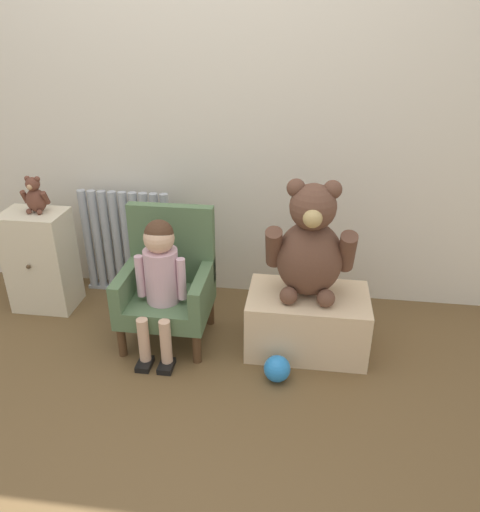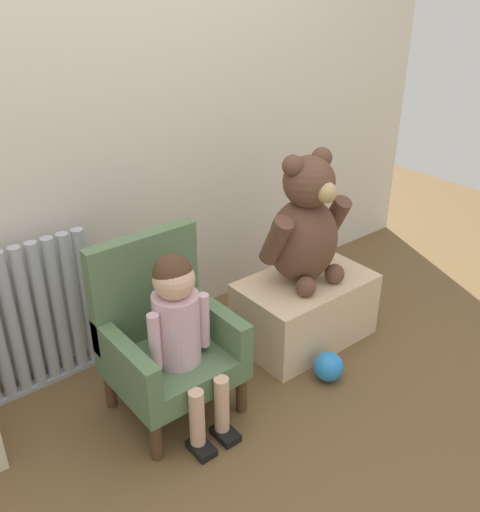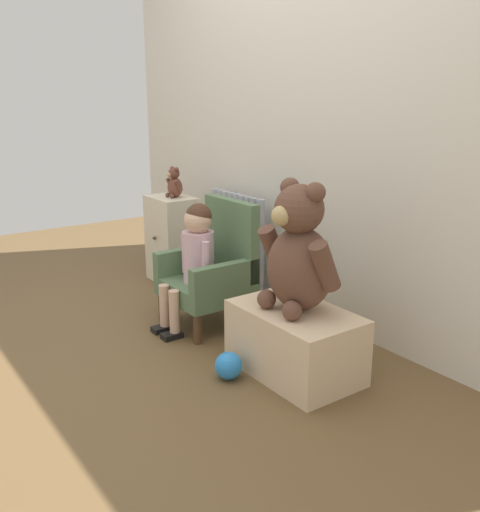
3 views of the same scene
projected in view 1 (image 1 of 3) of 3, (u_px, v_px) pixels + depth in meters
name	position (u px, v px, depth m)	size (l,w,h in m)	color
ground_plane	(169.00, 406.00, 2.23)	(6.00, 6.00, 0.00)	brown
back_wall	(209.00, 90.00, 2.67)	(3.80, 0.05, 2.40)	silver
radiator	(127.00, 243.00, 3.01)	(0.56, 0.05, 0.65)	#A4ABB7
small_dresser	(41.00, 261.00, 2.86)	(0.35, 0.27, 0.59)	beige
child_armchair	(168.00, 283.00, 2.60)	(0.45, 0.41, 0.70)	#526F4B
child_figure	(160.00, 270.00, 2.43)	(0.25, 0.35, 0.70)	#D2A9BB
low_bench	(307.00, 321.00, 2.55)	(0.60, 0.38, 0.31)	beige
large_teddy_bear	(310.00, 247.00, 2.38)	(0.43, 0.30, 0.59)	brown
small_teddy_bear	(35.00, 196.00, 2.70)	(0.15, 0.10, 0.20)	brown
toy_ball	(277.00, 369.00, 2.36)	(0.13, 0.13, 0.13)	#2983DA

